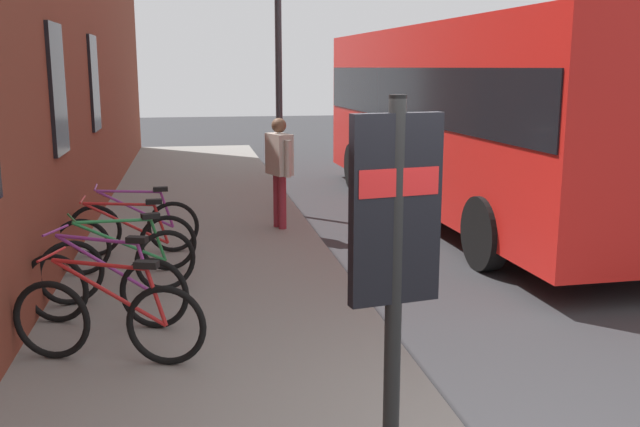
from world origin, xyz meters
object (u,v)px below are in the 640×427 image
at_px(bicycle_nearest_sign, 105,288).
at_px(bicycle_leaning_wall, 135,227).
at_px(bicycle_by_door, 120,264).
at_px(transit_info_sign, 395,236).
at_px(bicycle_mid_rack, 109,320).
at_px(city_bus, 469,110).
at_px(bicycle_beside_lamp, 126,243).
at_px(street_lamp, 278,40).
at_px(pedestrian_crossing_street, 279,161).

bearing_deg(bicycle_nearest_sign, bicycle_leaning_wall, -1.83).
height_order(bicycle_by_door, transit_info_sign, transit_info_sign).
xyz_separation_m(bicycle_mid_rack, bicycle_leaning_wall, (3.77, 0.05, 0.00)).
xyz_separation_m(bicycle_nearest_sign, city_bus, (5.02, -5.78, 1.41)).
xyz_separation_m(bicycle_beside_lamp, street_lamp, (3.94, -2.43, 2.63)).
xyz_separation_m(bicycle_beside_lamp, transit_info_sign, (-5.14, -1.99, 1.21)).
relative_size(bicycle_nearest_sign, bicycle_leaning_wall, 0.96).
relative_size(bicycle_nearest_sign, bicycle_beside_lamp, 0.95).
xyz_separation_m(pedestrian_crossing_street, street_lamp, (1.71, -0.21, 1.94)).
relative_size(bicycle_by_door, transit_info_sign, 0.71).
xyz_separation_m(bicycle_mid_rack, transit_info_sign, (-2.30, -1.90, 1.21)).
distance_m(city_bus, pedestrian_crossing_street, 3.70).
bearing_deg(transit_info_sign, bicycle_mid_rack, 39.54).
relative_size(bicycle_mid_rack, pedestrian_crossing_street, 0.96).
relative_size(bicycle_nearest_sign, transit_info_sign, 0.70).
height_order(bicycle_by_door, bicycle_leaning_wall, same).
height_order(transit_info_sign, street_lamp, street_lamp).
height_order(bicycle_beside_lamp, street_lamp, street_lamp).
bearing_deg(bicycle_nearest_sign, bicycle_by_door, -4.35).
bearing_deg(transit_info_sign, bicycle_by_door, 25.41).
distance_m(bicycle_mid_rack, bicycle_by_door, 1.85).
xyz_separation_m(bicycle_mid_rack, bicycle_beside_lamp, (2.84, 0.09, 0.00)).
relative_size(bicycle_leaning_wall, city_bus, 0.17).
xyz_separation_m(transit_info_sign, pedestrian_crossing_street, (7.37, -0.23, -0.52)).
bearing_deg(bicycle_nearest_sign, bicycle_mid_rack, -171.65).
xyz_separation_m(bicycle_by_door, pedestrian_crossing_street, (3.23, -2.20, 0.69)).
relative_size(bicycle_mid_rack, street_lamp, 0.34).
xyz_separation_m(bicycle_nearest_sign, bicycle_leaning_wall, (2.82, -0.09, 0.00)).
distance_m(bicycle_beside_lamp, street_lamp, 5.32).
relative_size(bicycle_mid_rack, transit_info_sign, 0.71).
bearing_deg(bicycle_leaning_wall, bicycle_beside_lamp, 177.22).
height_order(bicycle_beside_lamp, pedestrian_crossing_street, pedestrian_crossing_street).
bearing_deg(transit_info_sign, bicycle_leaning_wall, 17.78).
xyz_separation_m(bicycle_by_door, bicycle_beside_lamp, (1.00, 0.02, 0.00)).
relative_size(bicycle_mid_rack, bicycle_leaning_wall, 0.96).
bearing_deg(bicycle_by_door, transit_info_sign, -154.59).
bearing_deg(bicycle_leaning_wall, pedestrian_crossing_street, -59.02).
distance_m(bicycle_leaning_wall, pedestrian_crossing_street, 2.63).
xyz_separation_m(city_bus, street_lamp, (0.82, 3.30, 1.22)).
bearing_deg(bicycle_mid_rack, bicycle_beside_lamp, 1.89).
bearing_deg(street_lamp, city_bus, -103.91).
bearing_deg(bicycle_by_door, bicycle_nearest_sign, 175.65).
distance_m(bicycle_mid_rack, bicycle_beside_lamp, 2.85).
bearing_deg(street_lamp, pedestrian_crossing_street, 172.83).
distance_m(bicycle_leaning_wall, street_lamp, 4.66).
bearing_deg(city_bus, bicycle_mid_rack, 136.60).
bearing_deg(bicycle_mid_rack, bicycle_leaning_wall, 0.74).
relative_size(bicycle_leaning_wall, street_lamp, 0.35).
bearing_deg(bicycle_beside_lamp, bicycle_mid_rack, -178.11).
relative_size(bicycle_beside_lamp, pedestrian_crossing_street, 1.00).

